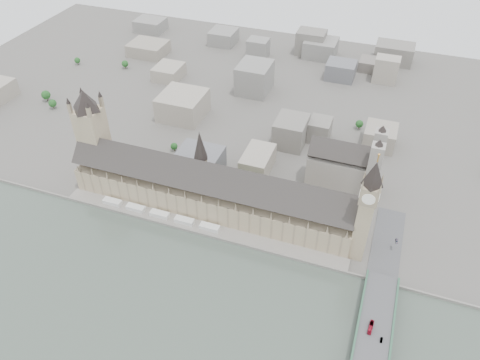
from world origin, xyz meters
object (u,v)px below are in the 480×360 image
(victoria_tower, at_px, (92,132))
(car_approach, at_px, (396,241))
(palace_of_westminster, at_px, (210,191))
(red_bus_north, at_px, (371,327))
(westminster_abbey, at_px, (346,166))
(westminster_bridge, at_px, (370,359))
(car_silver, at_px, (381,340))
(elizabeth_tower, at_px, (367,205))

(victoria_tower, xyz_separation_m, car_approach, (290.34, -0.97, -44.20))
(palace_of_westminster, height_order, victoria_tower, victoria_tower)
(red_bus_north, height_order, car_approach, red_bus_north)
(westminster_abbey, height_order, red_bus_north, westminster_abbey)
(westminster_bridge, bearing_deg, westminster_abbey, 105.64)
(victoria_tower, bearing_deg, red_bus_north, -18.29)
(victoria_tower, height_order, westminster_bridge, victoria_tower)
(palace_of_westminster, bearing_deg, westminster_bridge, -33.49)
(red_bus_north, height_order, car_silver, red_bus_north)
(elizabeth_tower, bearing_deg, car_approach, 29.30)
(victoria_tower, relative_size, westminster_abbey, 1.47)
(palace_of_westminster, height_order, car_silver, palace_of_westminster)
(palace_of_westminster, relative_size, elizabeth_tower, 2.47)
(westminster_abbey, height_order, car_approach, westminster_abbey)
(palace_of_westminster, height_order, red_bus_north, palace_of_westminster)
(victoria_tower, bearing_deg, car_silver, -19.06)
(elizabeth_tower, height_order, red_bus_north, elizabeth_tower)
(westminster_bridge, bearing_deg, car_approach, 86.78)
(victoria_tower, bearing_deg, westminster_bridge, -21.78)
(palace_of_westminster, relative_size, car_silver, 60.85)
(elizabeth_tower, relative_size, victoria_tower, 1.07)
(palace_of_westminster, xyz_separation_m, car_silver, (167.25, -93.64, -11.74))
(elizabeth_tower, relative_size, westminster_abbey, 1.58)
(palace_of_westminster, bearing_deg, red_bus_north, -28.58)
(westminster_bridge, xyz_separation_m, red_bus_north, (-3.12, 20.66, 6.75))
(car_approach, bearing_deg, westminster_abbey, 121.52)
(westminster_abbey, bearing_deg, palace_of_westminster, -145.83)
(palace_of_westminster, relative_size, westminster_bridge, 0.82)
(palace_of_westminster, distance_m, car_approach, 168.83)
(palace_of_westminster, relative_size, westminster_abbey, 3.90)
(westminster_abbey, distance_m, car_approach, 91.60)
(elizabeth_tower, distance_m, car_approach, 58.54)
(car_silver, relative_size, car_approach, 0.84)
(westminster_abbey, distance_m, car_silver, 178.64)
(westminster_bridge, height_order, westminster_abbey, westminster_abbey)
(victoria_tower, relative_size, car_approach, 19.32)
(car_silver, xyz_separation_m, car_approach, (1.09, 98.97, 0.03))
(westminster_abbey, xyz_separation_m, car_silver, (56.33, -168.94, -14.11))
(westminster_abbey, relative_size, red_bus_north, 5.84)
(victoria_tower, xyz_separation_m, red_bus_north, (280.88, -92.84, -43.33))
(victoria_tower, relative_size, red_bus_north, 8.59)
(elizabeth_tower, xyz_separation_m, westminster_abbey, (-27.08, 87.00, -33.01))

